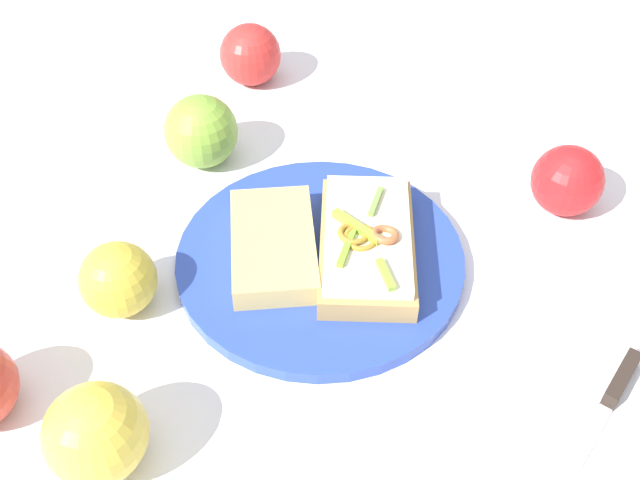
{
  "coord_description": "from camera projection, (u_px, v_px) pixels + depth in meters",
  "views": [
    {
      "loc": [
        0.01,
        -0.52,
        0.56
      ],
      "look_at": [
        0.0,
        0.0,
        0.03
      ],
      "focal_mm": 42.53,
      "sensor_mm": 36.0,
      "label": 1
    }
  ],
  "objects": [
    {
      "name": "knife",
      "position": [
        616.0,
        388.0,
        0.65
      ],
      "size": [
        0.08,
        0.11,
        0.02
      ],
      "rotation": [
        0.0,
        0.0,
        4.09
      ],
      "color": "silver",
      "rests_on": "ground_plane"
    },
    {
      "name": "apple_3",
      "position": [
        201.0,
        131.0,
        0.85
      ],
      "size": [
        0.12,
        0.12,
        0.08
      ],
      "primitive_type": "sphere",
      "rotation": [
        0.0,
        0.0,
        4.08
      ],
      "color": "#7BAA37",
      "rests_on": "ground_plane"
    },
    {
      "name": "plate",
      "position": [
        320.0,
        259.0,
        0.76
      ],
      "size": [
        0.29,
        0.29,
        0.01
      ],
      "primitive_type": "cylinder",
      "color": "#2C47B1",
      "rests_on": "ground_plane"
    },
    {
      "name": "sandwich",
      "position": [
        367.0,
        243.0,
        0.74
      ],
      "size": [
        0.09,
        0.17,
        0.05
      ],
      "rotation": [
        0.0,
        0.0,
        4.69
      ],
      "color": "#AE894E",
      "rests_on": "plate"
    },
    {
      "name": "apple_2",
      "position": [
        118.0,
        280.0,
        0.7
      ],
      "size": [
        0.1,
        0.1,
        0.07
      ],
      "primitive_type": "sphere",
      "rotation": [
        0.0,
        0.0,
        2.25
      ],
      "color": "gold",
      "rests_on": "ground_plane"
    },
    {
      "name": "apple_5",
      "position": [
        96.0,
        434.0,
        0.58
      ],
      "size": [
        0.1,
        0.1,
        0.08
      ],
      "primitive_type": "sphere",
      "rotation": [
        0.0,
        0.0,
        0.25
      ],
      "color": "gold",
      "rests_on": "ground_plane"
    },
    {
      "name": "bread_slice_side",
      "position": [
        273.0,
        244.0,
        0.74
      ],
      "size": [
        0.1,
        0.15,
        0.03
      ],
      "primitive_type": "cube",
      "rotation": [
        0.0,
        0.0,
        4.82
      ],
      "color": "tan",
      "rests_on": "plate"
    },
    {
      "name": "apple_1",
      "position": [
        250.0,
        55.0,
        0.96
      ],
      "size": [
        0.11,
        0.11,
        0.08
      ],
      "primitive_type": "sphere",
      "rotation": [
        0.0,
        0.0,
        2.38
      ],
      "color": "red",
      "rests_on": "ground_plane"
    },
    {
      "name": "ground_plane",
      "position": [
        320.0,
        264.0,
        0.76
      ],
      "size": [
        2.0,
        2.0,
        0.0
      ],
      "primitive_type": "plane",
      "color": "silver",
      "rests_on": "ground"
    },
    {
      "name": "apple_0",
      "position": [
        567.0,
        181.0,
        0.79
      ],
      "size": [
        0.09,
        0.09,
        0.08
      ],
      "primitive_type": "sphere",
      "rotation": [
        0.0,
        0.0,
        0.16
      ],
      "color": "red",
      "rests_on": "ground_plane"
    }
  ]
}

